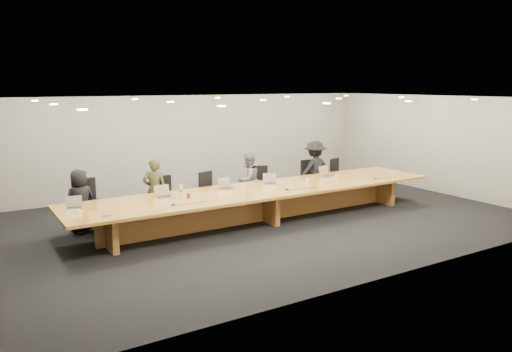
% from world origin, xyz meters
% --- Properties ---
extents(ground, '(12.00, 12.00, 0.00)m').
position_xyz_m(ground, '(0.00, 0.00, 0.00)').
color(ground, black).
rests_on(ground, ground).
extents(back_wall, '(12.00, 0.02, 2.80)m').
position_xyz_m(back_wall, '(0.00, 4.00, 1.40)').
color(back_wall, beige).
rests_on(back_wall, ground).
extents(conference_table, '(9.00, 1.80, 0.75)m').
position_xyz_m(conference_table, '(0.00, 0.00, 0.52)').
color(conference_table, '#9C6822').
rests_on(conference_table, ground).
extents(chair_far_left, '(0.63, 0.63, 1.16)m').
position_xyz_m(chair_far_left, '(-3.65, 1.19, 0.58)').
color(chair_far_left, black).
rests_on(chair_far_left, ground).
extents(chair_left, '(0.64, 0.64, 1.06)m').
position_xyz_m(chair_left, '(-1.97, 1.15, 0.53)').
color(chair_left, black).
rests_on(chair_left, ground).
extents(chair_mid_left, '(0.66, 0.66, 1.03)m').
position_xyz_m(chair_mid_left, '(-0.69, 1.26, 0.51)').
color(chair_mid_left, black).
rests_on(chair_mid_left, ground).
extents(chair_mid_right, '(0.66, 0.66, 1.04)m').
position_xyz_m(chair_mid_right, '(0.75, 1.24, 0.52)').
color(chair_mid_right, black).
rests_on(chair_mid_right, ground).
extents(chair_right, '(0.61, 0.61, 1.07)m').
position_xyz_m(chair_right, '(2.39, 1.24, 0.54)').
color(chair_right, black).
rests_on(chair_right, ground).
extents(chair_far_right, '(0.67, 0.67, 1.03)m').
position_xyz_m(chair_far_right, '(3.45, 1.26, 0.52)').
color(chair_far_right, black).
rests_on(chair_far_right, ground).
extents(person_a, '(0.74, 0.56, 1.36)m').
position_xyz_m(person_a, '(-3.80, 1.25, 0.68)').
color(person_a, black).
rests_on(person_a, ground).
extents(person_b, '(0.62, 0.51, 1.46)m').
position_xyz_m(person_b, '(-2.15, 1.24, 0.73)').
color(person_b, '#35351D').
rests_on(person_b, ground).
extents(person_c, '(0.79, 0.67, 1.41)m').
position_xyz_m(person_c, '(0.35, 1.24, 0.70)').
color(person_c, slate).
rests_on(person_c, ground).
extents(person_d, '(1.05, 0.63, 1.59)m').
position_xyz_m(person_d, '(2.45, 1.19, 0.80)').
color(person_d, black).
rests_on(person_d, ground).
extents(laptop_a, '(0.34, 0.27, 0.24)m').
position_xyz_m(laptop_a, '(-4.10, 0.34, 0.87)').
color(laptop_a, tan).
rests_on(laptop_a, conference_table).
extents(laptop_b, '(0.34, 0.25, 0.26)m').
position_xyz_m(laptop_b, '(-2.27, 0.35, 0.88)').
color(laptop_b, tan).
rests_on(laptop_b, conference_table).
extents(laptop_c, '(0.36, 0.29, 0.26)m').
position_xyz_m(laptop_c, '(-0.71, 0.41, 0.88)').
color(laptop_c, tan).
rests_on(laptop_c, conference_table).
extents(laptop_d, '(0.39, 0.34, 0.25)m').
position_xyz_m(laptop_d, '(0.46, 0.39, 0.88)').
color(laptop_d, tan).
rests_on(laptop_d, conference_table).
extents(laptop_e, '(0.42, 0.35, 0.29)m').
position_xyz_m(laptop_e, '(2.24, 0.39, 0.89)').
color(laptop_e, '#C2B194').
rests_on(laptop_e, conference_table).
extents(water_bottle, '(0.08, 0.08, 0.24)m').
position_xyz_m(water_bottle, '(-1.91, 0.28, 0.87)').
color(water_bottle, silver).
rests_on(water_bottle, conference_table).
extents(amber_mug, '(0.09, 0.09, 0.09)m').
position_xyz_m(amber_mug, '(-1.84, 0.03, 0.80)').
color(amber_mug, maroon).
rests_on(amber_mug, conference_table).
extents(paper_cup_near, '(0.09, 0.09, 0.08)m').
position_xyz_m(paper_cup_near, '(1.40, 0.15, 0.79)').
color(paper_cup_near, white).
rests_on(paper_cup_near, conference_table).
extents(paper_cup_far, '(0.08, 0.08, 0.09)m').
position_xyz_m(paper_cup_far, '(2.33, 0.14, 0.79)').
color(paper_cup_far, silver).
rests_on(paper_cup_far, conference_table).
extents(notepad, '(0.23, 0.19, 0.01)m').
position_xyz_m(notepad, '(-4.16, 0.12, 0.76)').
color(notepad, white).
rests_on(notepad, conference_table).
extents(lime_gadget, '(0.19, 0.14, 0.03)m').
position_xyz_m(lime_gadget, '(-4.16, 0.12, 0.78)').
color(lime_gadget, '#66C133').
rests_on(lime_gadget, notepad).
extents(av_box, '(0.21, 0.18, 0.03)m').
position_xyz_m(av_box, '(-3.70, -0.51, 0.76)').
color(av_box, '#B3B2B7').
rests_on(av_box, conference_table).
extents(mic_left, '(0.14, 0.14, 0.03)m').
position_xyz_m(mic_left, '(-2.35, -0.41, 0.77)').
color(mic_left, black).
rests_on(mic_left, conference_table).
extents(mic_center, '(0.12, 0.12, 0.03)m').
position_xyz_m(mic_center, '(0.39, -0.41, 0.76)').
color(mic_center, black).
rests_on(mic_center, conference_table).
extents(mic_right, '(0.13, 0.13, 0.03)m').
position_xyz_m(mic_right, '(3.07, -0.50, 0.76)').
color(mic_right, black).
rests_on(mic_right, conference_table).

